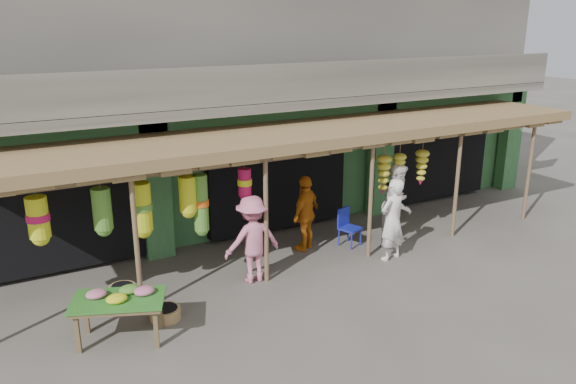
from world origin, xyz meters
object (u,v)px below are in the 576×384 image
person_vendor (306,213)px  person_shopper (252,239)px  person_front (392,220)px  person_right (398,204)px  flower_table (119,300)px  blue_chair (347,225)px

person_vendor → person_shopper: size_ratio=0.98×
person_front → person_vendor: person_front is taller
person_right → person_shopper: 3.74m
flower_table → blue_chair: bearing=37.9°
person_right → person_shopper: person_right is taller
person_right → blue_chair: bearing=121.4°
person_front → person_shopper: size_ratio=1.03×
person_vendor → person_front: bearing=103.4°
person_right → person_front: bearing=-169.1°
person_vendor → person_shopper: 1.94m
person_right → flower_table: bearing=156.5°
person_front → person_shopper: person_front is taller
person_right → person_vendor: person_right is taller
blue_chair → person_vendor: (-0.97, 0.23, 0.38)m
person_front → person_vendor: size_ratio=1.04×
person_right → person_vendor: bearing=127.3°
person_front → person_right: (0.66, 0.63, 0.06)m
flower_table → blue_chair: 5.71m
person_vendor → blue_chair: bearing=135.4°
flower_table → person_vendor: bearing=43.7°
person_vendor → person_right: bearing=128.6°
flower_table → person_shopper: person_shopper is taller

